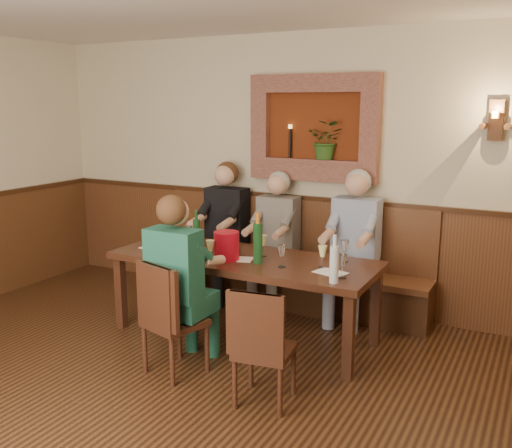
{
  "coord_description": "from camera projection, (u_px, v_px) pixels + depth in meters",
  "views": [
    {
      "loc": [
        2.39,
        -2.45,
        2.09
      ],
      "look_at": [
        0.1,
        1.9,
        1.05
      ],
      "focal_mm": 40.0,
      "sensor_mm": 36.0,
      "label": 1
    }
  ],
  "objects": [
    {
      "name": "ground_plane",
      "position": [
        104.0,
        437.0,
        3.64
      ],
      "size": [
        6.0,
        6.0,
        0.0
      ],
      "primitive_type": "plane",
      "color": "black",
      "rests_on": "ground"
    },
    {
      "name": "room_shell",
      "position": [
        86.0,
        140.0,
        3.25
      ],
      "size": [
        6.04,
        6.04,
        2.82
      ],
      "color": "beige",
      "rests_on": "ground"
    },
    {
      "name": "wainscoting",
      "position": [
        99.0,
        352.0,
        3.52
      ],
      "size": [
        6.02,
        6.02,
        1.15
      ],
      "color": "#4E2D16",
      "rests_on": "ground"
    },
    {
      "name": "wall_niche",
      "position": [
        317.0,
        133.0,
        5.71
      ],
      "size": [
        1.36,
        0.3,
        1.06
      ],
      "color": "#61240D",
      "rests_on": "ground"
    },
    {
      "name": "wall_sconce",
      "position": [
        496.0,
        121.0,
        4.91
      ],
      "size": [
        0.25,
        0.2,
        0.35
      ],
      "color": "#4E2D16",
      "rests_on": "ground"
    },
    {
      "name": "dining_table",
      "position": [
        244.0,
        265.0,
        5.11
      ],
      "size": [
        2.4,
        0.9,
        0.75
      ],
      "color": "black",
      "rests_on": "ground"
    },
    {
      "name": "bench",
      "position": [
        287.0,
        275.0,
        6.0
      ],
      "size": [
        3.0,
        0.45,
        1.11
      ],
      "color": "#381E0F",
      "rests_on": "ground"
    },
    {
      "name": "chair_near_left",
      "position": [
        174.0,
        341.0,
        4.48
      ],
      "size": [
        0.5,
        0.5,
        0.92
      ],
      "rotation": [
        0.0,
        0.0,
        -0.28
      ],
      "color": "black",
      "rests_on": "ground"
    },
    {
      "name": "chair_near_right",
      "position": [
        264.0,
        370.0,
        4.02
      ],
      "size": [
        0.43,
        0.43,
        0.87
      ],
      "rotation": [
        0.0,
        0.0,
        0.14
      ],
      "color": "black",
      "rests_on": "ground"
    },
    {
      "name": "person_bench_left",
      "position": [
        223.0,
        242.0,
        6.17
      ],
      "size": [
        0.45,
        0.55,
        1.48
      ],
      "color": "black",
      "rests_on": "ground"
    },
    {
      "name": "person_bench_mid",
      "position": [
        274.0,
        252.0,
        5.9
      ],
      "size": [
        0.42,
        0.51,
        1.42
      ],
      "color": "#504C49",
      "rests_on": "ground"
    },
    {
      "name": "person_bench_right",
      "position": [
        352.0,
        259.0,
        5.51
      ],
      "size": [
        0.45,
        0.55,
        1.48
      ],
      "color": "navy",
      "rests_on": "ground"
    },
    {
      "name": "person_chair_front",
      "position": [
        182.0,
        297.0,
        4.51
      ],
      "size": [
        0.42,
        0.51,
        1.42
      ],
      "color": "#16454E",
      "rests_on": "ground"
    },
    {
      "name": "spittoon_bucket",
      "position": [
        226.0,
        246.0,
        4.97
      ],
      "size": [
        0.26,
        0.26,
        0.25
      ],
      "primitive_type": "cylinder",
      "rotation": [
        0.0,
        0.0,
        -0.18
      ],
      "color": "red",
      "rests_on": "dining_table"
    },
    {
      "name": "wine_bottle_green_a",
      "position": [
        258.0,
        242.0,
        4.85
      ],
      "size": [
        0.11,
        0.11,
        0.44
      ],
      "rotation": [
        0.0,
        0.0,
        0.41
      ],
      "color": "#19471E",
      "rests_on": "dining_table"
    },
    {
      "name": "wine_bottle_green_b",
      "position": [
        197.0,
        233.0,
        5.38
      ],
      "size": [
        0.07,
        0.07,
        0.36
      ],
      "rotation": [
        0.0,
        0.0,
        -0.04
      ],
      "color": "#19471E",
      "rests_on": "dining_table"
    },
    {
      "name": "water_bottle",
      "position": [
        334.0,
        263.0,
        4.32
      ],
      "size": [
        0.09,
        0.09,
        0.38
      ],
      "rotation": [
        0.0,
        0.0,
        0.27
      ],
      "color": "silver",
      "rests_on": "dining_table"
    },
    {
      "name": "tasting_sheet_a",
      "position": [
        154.0,
        248.0,
        5.4
      ],
      "size": [
        0.28,
        0.22,
        0.0
      ],
      "primitive_type": "cube",
      "rotation": [
        0.0,
        0.0,
        -0.16
      ],
      "color": "white",
      "rests_on": "dining_table"
    },
    {
      "name": "tasting_sheet_b",
      "position": [
        238.0,
        259.0,
        5.01
      ],
      "size": [
        0.3,
        0.25,
        0.0
      ],
      "primitive_type": "cube",
      "rotation": [
        0.0,
        0.0,
        0.29
      ],
      "color": "white",
      "rests_on": "dining_table"
    },
    {
      "name": "tasting_sheet_c",
      "position": [
        330.0,
        272.0,
        4.61
      ],
      "size": [
        0.29,
        0.24,
        0.0
      ],
      "primitive_type": "cube",
      "rotation": [
        0.0,
        0.0,
        -0.26
      ],
      "color": "white",
      "rests_on": "dining_table"
    },
    {
      "name": "tasting_sheet_d",
      "position": [
        181.0,
        257.0,
        5.09
      ],
      "size": [
        0.27,
        0.21,
        0.0
      ],
      "primitive_type": "cube",
      "rotation": [
        0.0,
        0.0,
        0.13
      ],
      "color": "white",
      "rests_on": "dining_table"
    },
    {
      "name": "wine_glass_0",
      "position": [
        149.0,
        239.0,
        5.33
      ],
      "size": [
        0.08,
        0.08,
        0.19
      ],
      "primitive_type": null,
      "color": "#FBF196",
      "rests_on": "dining_table"
    },
    {
      "name": "wine_glass_1",
      "position": [
        189.0,
        235.0,
        5.49
      ],
      "size": [
        0.08,
        0.08,
        0.19
      ],
      "primitive_type": null,
      "color": "white",
      "rests_on": "dining_table"
    },
    {
      "name": "wine_glass_2",
      "position": [
        182.0,
        244.0,
        5.16
      ],
      "size": [
        0.08,
        0.08,
        0.19
      ],
      "primitive_type": null,
      "color": "#FBF196",
      "rests_on": "dining_table"
    },
    {
      "name": "wine_glass_3",
      "position": [
        226.0,
        241.0,
        5.26
      ],
      "size": [
        0.08,
        0.08,
        0.19
      ],
      "primitive_type": null,
      "color": "white",
      "rests_on": "dining_table"
    },
    {
      "name": "wine_glass_4",
      "position": [
        232.0,
        250.0,
        4.94
      ],
      "size": [
        0.08,
        0.08,
        0.19
      ],
      "primitive_type": null,
      "color": "#FBF196",
      "rests_on": "dining_table"
    },
    {
      "name": "wine_glass_5",
      "position": [
        263.0,
        246.0,
        5.1
      ],
      "size": [
        0.08,
        0.08,
        0.19
      ],
      "primitive_type": null,
      "color": "#FBF196",
      "rests_on": "dining_table"
    },
    {
      "name": "wine_glass_6",
      "position": [
        282.0,
        256.0,
        4.75
      ],
      "size": [
        0.08,
        0.08,
        0.19
      ],
      "primitive_type": null,
      "color": "white",
      "rests_on": "dining_table"
    },
    {
      "name": "wine_glass_7",
      "position": [
        322.0,
        257.0,
        4.73
      ],
      "size": [
        0.08,
        0.08,
        0.19
      ],
      "primitive_type": null,
      "color": "#FBF196",
      "rests_on": "dining_table"
    },
    {
      "name": "wine_glass_8",
      "position": [
        342.0,
        266.0,
        4.45
      ],
      "size": [
        0.08,
        0.08,
        0.19
      ],
      "primitive_type": null,
      "color": "white",
      "rests_on": "dining_table"
    },
    {
      "name": "wine_glass_9",
      "position": [
        210.0,
        251.0,
        4.91
      ],
      "size": [
        0.08,
        0.08,
        0.19
      ],
      "primitive_type": null,
      "color": "#FBF196",
      "rests_on": "dining_table"
    },
    {
      "name": "wine_glass_10",
      "position": [
        345.0,
        251.0,
        4.91
      ],
      "size": [
        0.08,
        0.08,
        0.19
      ],
      "primitive_type": null,
      "color": "white",
      "rests_on": "dining_table"
    },
    {
      "name": "wine_glass_11",
      "position": [
        181.0,
        238.0,
        5.38
      ],
      "size": [
        0.08,
        0.08,
        0.19
      ],
      "primitive_type": null,
      "color": "white",
      "rests_on": "dining_table"
    }
  ]
}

